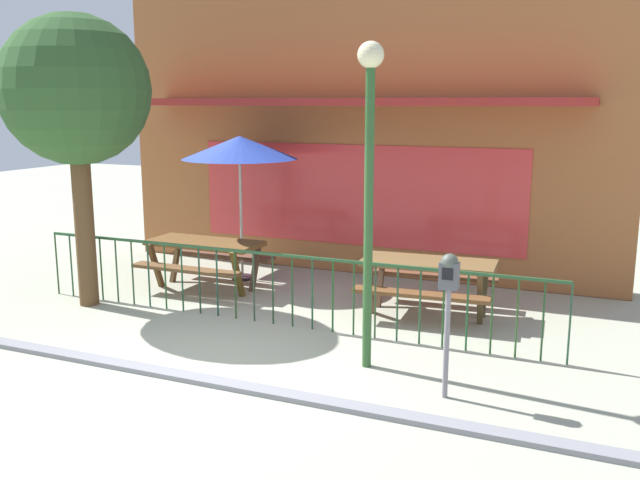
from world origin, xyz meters
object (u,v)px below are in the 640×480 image
(street_lamp, at_px, (369,157))
(patio_umbrella, at_px, (240,148))
(parking_meter_near, at_px, (449,287))
(street_tree, at_px, (75,93))
(picnic_table_left, at_px, (205,251))
(picnic_table_right, at_px, (428,272))

(street_lamp, bearing_deg, patio_umbrella, 138.36)
(parking_meter_near, distance_m, street_tree, 5.95)
(picnic_table_left, height_order, street_lamp, street_lamp)
(picnic_table_right, xyz_separation_m, parking_meter_near, (0.86, -2.60, 0.53))
(patio_umbrella, height_order, street_lamp, street_lamp)
(parking_meter_near, relative_size, street_lamp, 0.42)
(picnic_table_left, height_order, street_tree, street_tree)
(patio_umbrella, xyz_separation_m, parking_meter_near, (4.20, -3.33, -1.03))
(street_tree, relative_size, street_lamp, 1.17)
(parking_meter_near, distance_m, street_lamp, 1.63)
(picnic_table_right, height_order, street_tree, street_tree)
(picnic_table_left, xyz_separation_m, picnic_table_right, (3.56, 0.05, 0.00))
(picnic_table_left, xyz_separation_m, patio_umbrella, (0.22, 0.78, 1.56))
(picnic_table_left, distance_m, parking_meter_near, 5.13)
(picnic_table_left, bearing_deg, parking_meter_near, -29.97)
(picnic_table_right, distance_m, street_lamp, 2.74)
(picnic_table_left, bearing_deg, patio_umbrella, 74.41)
(patio_umbrella, distance_m, street_tree, 2.69)
(picnic_table_left, relative_size, street_tree, 0.44)
(picnic_table_left, height_order, patio_umbrella, patio_umbrella)
(patio_umbrella, relative_size, street_lamp, 0.67)
(picnic_table_right, height_order, street_lamp, street_lamp)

